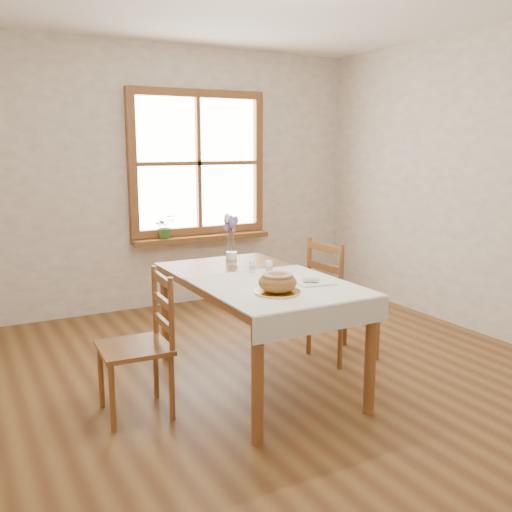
{
  "coord_description": "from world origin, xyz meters",
  "views": [
    {
      "loc": [
        -1.78,
        -2.99,
        1.63
      ],
      "look_at": [
        0.0,
        0.3,
        0.9
      ],
      "focal_mm": 40.0,
      "sensor_mm": 36.0,
      "label": 1
    }
  ],
  "objects": [
    {
      "name": "chair_left",
      "position": [
        -0.87,
        0.24,
        0.44
      ],
      "size": [
        0.45,
        0.43,
        0.88
      ],
      "primitive_type": null,
      "rotation": [
        0.0,
        0.0,
        -1.62
      ],
      "color": "brown",
      "rests_on": "ground"
    },
    {
      "name": "pepper_shaker",
      "position": [
        0.04,
        0.43,
        0.8
      ],
      "size": [
        0.06,
        0.06,
        0.09
      ],
      "primitive_type": "cylinder",
      "rotation": [
        0.0,
        0.0,
        -0.38
      ],
      "color": "white",
      "rests_on": "table_linen"
    },
    {
      "name": "salt_shaker",
      "position": [
        0.12,
        0.33,
        0.81
      ],
      "size": [
        0.06,
        0.06,
        0.1
      ],
      "primitive_type": "cylinder",
      "rotation": [
        0.0,
        0.0,
        -0.12
      ],
      "color": "white",
      "rests_on": "table_linen"
    },
    {
      "name": "window",
      "position": [
        0.5,
        2.47,
        1.45
      ],
      "size": [
        1.46,
        0.08,
        1.46
      ],
      "color": "brown",
      "rests_on": "ground"
    },
    {
      "name": "bread_plate",
      "position": [
        -0.1,
        -0.16,
        0.77
      ],
      "size": [
        0.31,
        0.31,
        0.01
      ],
      "primitive_type": "cylinder",
      "rotation": [
        0.0,
        0.0,
        -0.14
      ],
      "color": "white",
      "rests_on": "table_linen"
    },
    {
      "name": "flower_vase",
      "position": [
        0.04,
        0.76,
        0.8
      ],
      "size": [
        0.09,
        0.09,
        0.09
      ],
      "primitive_type": "cylinder",
      "rotation": [
        0.0,
        0.0,
        -0.11
      ],
      "color": "white",
      "rests_on": "dining_table"
    },
    {
      "name": "table_linen",
      "position": [
        0.0,
        -0.0,
        0.76
      ],
      "size": [
        0.91,
        0.99,
        0.01
      ],
      "primitive_type": "cube",
      "color": "silver",
      "rests_on": "dining_table"
    },
    {
      "name": "lavender_bouquet",
      "position": [
        0.04,
        0.76,
        0.98
      ],
      "size": [
        0.15,
        0.15,
        0.27
      ],
      "primitive_type": null,
      "color": "#745597",
      "rests_on": "flower_vase"
    },
    {
      "name": "egg_napkin",
      "position": [
        0.24,
        -0.05,
        0.77
      ],
      "size": [
        0.27,
        0.24,
        0.01
      ],
      "primitive_type": "cube",
      "rotation": [
        0.0,
        0.0,
        -0.15
      ],
      "color": "silver",
      "rests_on": "table_linen"
    },
    {
      "name": "potted_plant",
      "position": [
        0.1,
        2.4,
        0.81
      ],
      "size": [
        0.28,
        0.29,
        0.18
      ],
      "primitive_type": "imported",
      "rotation": [
        0.0,
        0.0,
        0.34
      ],
      "color": "#3C6E2C",
      "rests_on": "window_sill"
    },
    {
      "name": "ground",
      "position": [
        0.0,
        0.0,
        0.0
      ],
      "size": [
        5.0,
        5.0,
        0.0
      ],
      "primitive_type": "plane",
      "color": "brown",
      "rests_on": "ground"
    },
    {
      "name": "amber_bottle",
      "position": [
        0.86,
        2.4,
        0.8
      ],
      "size": [
        0.08,
        0.08,
        0.17
      ],
      "primitive_type": "cylinder",
      "rotation": [
        0.0,
        0.0,
        0.32
      ],
      "color": "#A76E1E",
      "rests_on": "window_sill"
    },
    {
      "name": "eggs",
      "position": [
        0.24,
        -0.05,
        0.79
      ],
      "size": [
        0.21,
        0.19,
        0.04
      ],
      "primitive_type": null,
      "rotation": [
        0.0,
        0.0,
        -0.15
      ],
      "color": "white",
      "rests_on": "egg_napkin"
    },
    {
      "name": "bread_loaf",
      "position": [
        -0.1,
        -0.16,
        0.84
      ],
      "size": [
        0.23,
        0.23,
        0.13
      ],
      "primitive_type": "ellipsoid",
      "color": "#AE7D3D",
      "rests_on": "bread_plate"
    },
    {
      "name": "window_sill",
      "position": [
        0.5,
        2.4,
        0.69
      ],
      "size": [
        1.46,
        0.2,
        0.05
      ],
      "color": "brown",
      "rests_on": "ground"
    },
    {
      "name": "chair_right",
      "position": [
        0.83,
        0.42,
        0.47
      ],
      "size": [
        0.49,
        0.47,
        0.94
      ],
      "primitive_type": null,
      "rotation": [
        0.0,
        0.0,
        1.64
      ],
      "color": "brown",
      "rests_on": "ground"
    },
    {
      "name": "room_walls",
      "position": [
        0.0,
        0.0,
        1.71
      ],
      "size": [
        4.6,
        5.1,
        2.65
      ],
      "color": "white",
      "rests_on": "ground"
    },
    {
      "name": "dining_table",
      "position": [
        0.0,
        0.3,
        0.66
      ],
      "size": [
        0.9,
        1.6,
        0.75
      ],
      "color": "brown",
      "rests_on": "ground"
    }
  ]
}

